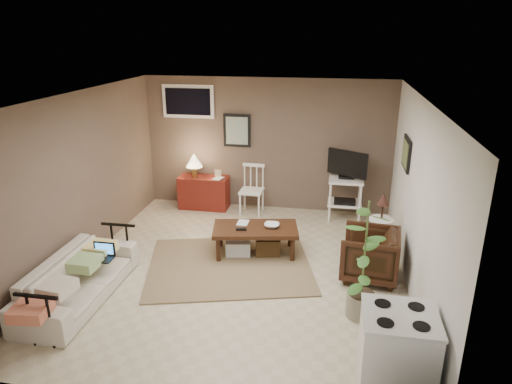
% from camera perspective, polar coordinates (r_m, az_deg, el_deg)
% --- Properties ---
extents(floor, '(5.00, 5.00, 0.00)m').
position_cam_1_polar(floor, '(6.47, -2.16, -9.77)').
color(floor, '#C1B293').
rests_on(floor, ground).
extents(art_back, '(0.50, 0.03, 0.60)m').
position_cam_1_polar(art_back, '(8.35, -2.38, 7.69)').
color(art_back, black).
extents(art_right, '(0.03, 0.60, 0.45)m').
position_cam_1_polar(art_right, '(6.83, 18.28, 4.61)').
color(art_right, black).
extents(window, '(0.96, 0.03, 0.60)m').
position_cam_1_polar(window, '(8.50, -8.48, 11.13)').
color(window, white).
extents(rug, '(2.66, 2.34, 0.02)m').
position_cam_1_polar(rug, '(6.59, -3.30, -9.11)').
color(rug, '#866F4E').
rests_on(rug, floor).
extents(coffee_table, '(1.33, 0.85, 0.47)m').
position_cam_1_polar(coffee_table, '(6.78, -0.15, -5.83)').
color(coffee_table, '#381E0F').
rests_on(coffee_table, floor).
extents(sofa, '(0.55, 1.88, 0.73)m').
position_cam_1_polar(sofa, '(6.09, -21.42, -9.31)').
color(sofa, beige).
rests_on(sofa, floor).
extents(sofa_pillows, '(0.36, 1.78, 0.13)m').
position_cam_1_polar(sofa_pillows, '(5.87, -22.21, -9.62)').
color(sofa_pillows, beige).
rests_on(sofa_pillows, sofa).
extents(sofa_end_rails, '(0.50, 1.87, 0.63)m').
position_cam_1_polar(sofa_end_rails, '(6.06, -20.47, -9.89)').
color(sofa_end_rails, black).
rests_on(sofa_end_rails, floor).
extents(laptop, '(0.29, 0.21, 0.20)m').
position_cam_1_polar(laptop, '(6.20, -18.59, -7.30)').
color(laptop, black).
rests_on(laptop, sofa).
extents(red_console, '(0.91, 0.40, 1.05)m').
position_cam_1_polar(red_console, '(8.57, -6.63, 0.34)').
color(red_console, maroon).
rests_on(red_console, floor).
extents(spindle_chair, '(0.42, 0.42, 0.89)m').
position_cam_1_polar(spindle_chair, '(8.27, -0.54, 0.14)').
color(spindle_chair, white).
rests_on(spindle_chair, floor).
extents(tv_stand, '(0.67, 0.48, 1.24)m').
position_cam_1_polar(tv_stand, '(8.06, 11.17, 1.03)').
color(tv_stand, white).
rests_on(tv_stand, floor).
extents(side_table, '(0.36, 0.36, 0.97)m').
position_cam_1_polar(side_table, '(6.88, 15.43, -3.13)').
color(side_table, white).
rests_on(side_table, floor).
extents(armchair, '(0.75, 0.79, 0.75)m').
position_cam_1_polar(armchair, '(6.32, 14.02, -7.33)').
color(armchair, black).
rests_on(armchair, floor).
extents(potted_plant, '(0.37, 0.37, 1.46)m').
position_cam_1_polar(potted_plant, '(5.30, 13.41, -7.83)').
color(potted_plant, gray).
rests_on(potted_plant, floor).
extents(stove, '(0.65, 0.61, 0.85)m').
position_cam_1_polar(stove, '(4.52, 17.13, -18.87)').
color(stove, silver).
rests_on(stove, floor).
extents(bowl, '(0.22, 0.07, 0.22)m').
position_cam_1_polar(bowl, '(6.67, 1.99, -3.54)').
color(bowl, '#381E0F').
rests_on(bowl, coffee_table).
extents(book_table, '(0.16, 0.02, 0.22)m').
position_cam_1_polar(book_table, '(6.80, -2.34, -3.04)').
color(book_table, '#381E0F').
rests_on(book_table, coffee_table).
extents(book_console, '(0.16, 0.07, 0.22)m').
position_cam_1_polar(book_console, '(8.35, -5.24, 2.43)').
color(book_console, '#381E0F').
rests_on(book_console, red_console).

